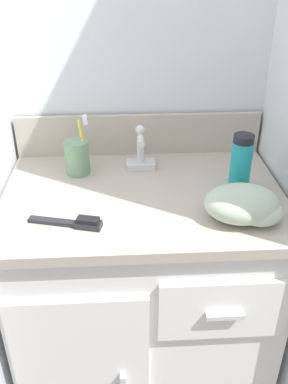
{
  "coord_description": "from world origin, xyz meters",
  "views": [
    {
      "loc": [
        -0.06,
        -1.06,
        1.46
      ],
      "look_at": [
        0.0,
        -0.03,
        0.85
      ],
      "focal_mm": 40.0,
      "sensor_mm": 36.0,
      "label": 1
    }
  ],
  "objects_px": {
    "shaving_cream_can": "(241,164)",
    "hand_towel": "(246,205)",
    "toothbrush_cup": "(77,157)",
    "hairbrush": "(75,223)"
  },
  "relations": [
    {
      "from": "shaving_cream_can",
      "to": "hand_towel",
      "type": "height_order",
      "value": "shaving_cream_can"
    },
    {
      "from": "toothbrush_cup",
      "to": "hand_towel",
      "type": "relative_size",
      "value": 0.95
    },
    {
      "from": "hairbrush",
      "to": "hand_towel",
      "type": "xyz_separation_m",
      "value": [
        0.44,
        0.01,
        0.03
      ]
    },
    {
      "from": "shaving_cream_can",
      "to": "hairbrush",
      "type": "bearing_deg",
      "value": -161.35
    },
    {
      "from": "toothbrush_cup",
      "to": "hairbrush",
      "type": "height_order",
      "value": "toothbrush_cup"
    },
    {
      "from": "toothbrush_cup",
      "to": "shaving_cream_can",
      "type": "relative_size",
      "value": 1.08
    },
    {
      "from": "shaving_cream_can",
      "to": "hairbrush",
      "type": "distance_m",
      "value": 0.49
    },
    {
      "from": "hand_towel",
      "to": "toothbrush_cup",
      "type": "bearing_deg",
      "value": 147.75
    },
    {
      "from": "toothbrush_cup",
      "to": "shaving_cream_can",
      "type": "height_order",
      "value": "toothbrush_cup"
    },
    {
      "from": "toothbrush_cup",
      "to": "hairbrush",
      "type": "xyz_separation_m",
      "value": [
        0.01,
        -0.29,
        -0.05
      ]
    }
  ]
}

